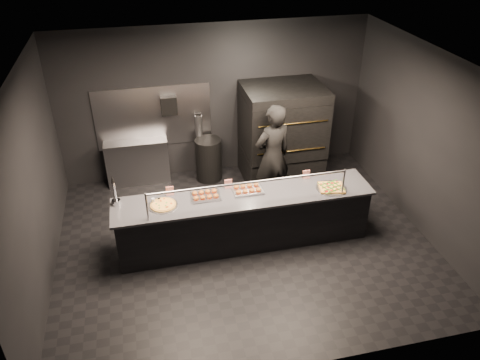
# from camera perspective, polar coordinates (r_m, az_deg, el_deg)

# --- Properties ---
(room) EXTENTS (6.04, 6.00, 3.00)m
(room) POSITION_cam_1_polar(r_m,az_deg,el_deg) (7.04, 0.29, 2.21)
(room) COLOR black
(room) RESTS_ON ground
(service_counter) EXTENTS (4.10, 0.78, 1.37)m
(service_counter) POSITION_cam_1_polar(r_m,az_deg,el_deg) (7.56, 0.53, -4.78)
(service_counter) COLOR black
(service_counter) RESTS_ON ground
(pizza_oven) EXTENTS (1.50, 1.23, 1.91)m
(pizza_oven) POSITION_cam_1_polar(r_m,az_deg,el_deg) (9.16, 5.12, 5.68)
(pizza_oven) COLOR black
(pizza_oven) RESTS_ON ground
(prep_shelf) EXTENTS (1.20, 0.35, 0.90)m
(prep_shelf) POSITION_cam_1_polar(r_m,az_deg,el_deg) (9.39, -12.36, 2.16)
(prep_shelf) COLOR #99999E
(prep_shelf) RESTS_ON ground
(towel_dispenser) EXTENTS (0.30, 0.20, 0.35)m
(towel_dispenser) POSITION_cam_1_polar(r_m,az_deg,el_deg) (9.00, -8.69, 9.01)
(towel_dispenser) COLOR black
(towel_dispenser) RESTS_ON room
(fire_extinguisher) EXTENTS (0.14, 0.14, 0.51)m
(fire_extinguisher) POSITION_cam_1_polar(r_m,az_deg,el_deg) (9.25, -5.05, 6.58)
(fire_extinguisher) COLOR #B2B2B7
(fire_extinguisher) RESTS_ON room
(beer_tap) EXTENTS (0.13, 0.19, 0.52)m
(beer_tap) POSITION_cam_1_polar(r_m,az_deg,el_deg) (7.27, -14.97, -1.91)
(beer_tap) COLOR silver
(beer_tap) RESTS_ON service_counter
(round_pizza) EXTENTS (0.45, 0.45, 0.03)m
(round_pizza) POSITION_cam_1_polar(r_m,az_deg,el_deg) (7.15, -9.35, -3.02)
(round_pizza) COLOR silver
(round_pizza) RESTS_ON service_counter
(slider_tray_a) EXTENTS (0.48, 0.37, 0.07)m
(slider_tray_a) POSITION_cam_1_polar(r_m,az_deg,el_deg) (7.28, -4.25, -1.86)
(slider_tray_a) COLOR silver
(slider_tray_a) RESTS_ON service_counter
(slider_tray_b) EXTENTS (0.48, 0.36, 0.07)m
(slider_tray_b) POSITION_cam_1_polar(r_m,az_deg,el_deg) (7.41, 0.92, -1.10)
(slider_tray_b) COLOR silver
(slider_tray_b) RESTS_ON service_counter
(square_pizza) EXTENTS (0.49, 0.49, 0.05)m
(square_pizza) POSITION_cam_1_polar(r_m,az_deg,el_deg) (7.60, 11.08, -0.93)
(square_pizza) COLOR silver
(square_pizza) RESTS_ON service_counter
(condiment_jar) EXTENTS (0.13, 0.05, 0.09)m
(condiment_jar) POSITION_cam_1_polar(r_m,az_deg,el_deg) (7.22, -10.32, -2.50)
(condiment_jar) COLOR silver
(condiment_jar) RESTS_ON service_counter
(tent_cards) EXTENTS (2.36, 0.04, 0.15)m
(tent_cards) POSITION_cam_1_polar(r_m,az_deg,el_deg) (7.48, -0.48, -0.33)
(tent_cards) COLOR white
(tent_cards) RESTS_ON service_counter
(trash_bin) EXTENTS (0.52, 0.52, 0.86)m
(trash_bin) POSITION_cam_1_polar(r_m,az_deg,el_deg) (9.32, -3.84, 2.52)
(trash_bin) COLOR black
(trash_bin) RESTS_ON ground
(worker) EXTENTS (0.81, 0.65, 1.95)m
(worker) POSITION_cam_1_polar(r_m,az_deg,el_deg) (8.30, 3.99, 2.89)
(worker) COLOR black
(worker) RESTS_ON ground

